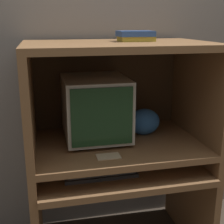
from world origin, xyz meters
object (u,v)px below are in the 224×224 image
at_px(crt_monitor, 95,107).
at_px(book_stack, 136,36).
at_px(mouse, 142,168).
at_px(snack_bag, 144,122).
at_px(keyboard, 100,174).

distance_m(crt_monitor, book_stack, 0.48).
height_order(mouse, snack_bag, snack_bag).
distance_m(crt_monitor, snack_bag, 0.33).
xyz_separation_m(crt_monitor, snack_bag, (0.31, 0.00, -0.11)).
bearing_deg(mouse, snack_bag, 70.70).
distance_m(keyboard, mouse, 0.25).
relative_size(crt_monitor, snack_bag, 2.20).
bearing_deg(keyboard, mouse, 3.45).
distance_m(mouse, book_stack, 0.75).
relative_size(keyboard, snack_bag, 2.00).
bearing_deg(book_stack, keyboard, -141.64).
bearing_deg(book_stack, snack_bag, 28.11).
height_order(keyboard, mouse, mouse).
bearing_deg(book_stack, mouse, -89.38).
height_order(crt_monitor, book_stack, book_stack).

